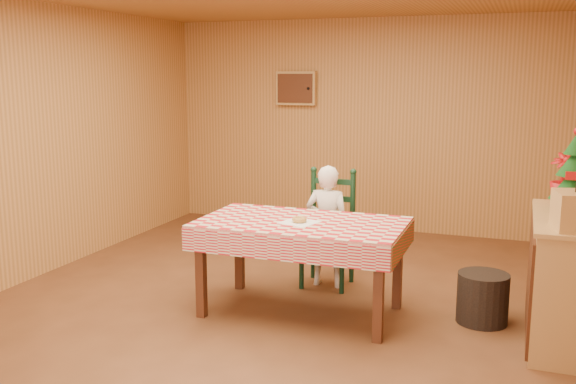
# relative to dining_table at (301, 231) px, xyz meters

# --- Properties ---
(ground) EXTENTS (6.00, 6.00, 0.00)m
(ground) POSITION_rel_dining_table_xyz_m (-0.21, 0.05, -0.69)
(ground) COLOR brown
(ground) RESTS_ON ground
(cabin_walls) EXTENTS (5.10, 6.05, 2.65)m
(cabin_walls) POSITION_rel_dining_table_xyz_m (-0.21, 0.59, 1.14)
(cabin_walls) COLOR #B98143
(cabin_walls) RESTS_ON ground
(dining_table) EXTENTS (1.66, 0.96, 0.77)m
(dining_table) POSITION_rel_dining_table_xyz_m (0.00, 0.00, 0.00)
(dining_table) COLOR #4F2715
(dining_table) RESTS_ON ground
(ladder_chair) EXTENTS (0.44, 0.40, 1.08)m
(ladder_chair) POSITION_rel_dining_table_xyz_m (0.00, 0.79, -0.18)
(ladder_chair) COLOR black
(ladder_chair) RESTS_ON ground
(seated_child) EXTENTS (0.41, 0.27, 1.12)m
(seated_child) POSITION_rel_dining_table_xyz_m (0.00, 0.73, -0.13)
(seated_child) COLOR white
(seated_child) RESTS_ON ground
(napkin) EXTENTS (0.32, 0.32, 0.00)m
(napkin) POSITION_rel_dining_table_xyz_m (0.00, -0.05, 0.08)
(napkin) COLOR white
(napkin) RESTS_ON dining_table
(donut) EXTENTS (0.15, 0.15, 0.04)m
(donut) POSITION_rel_dining_table_xyz_m (0.00, -0.05, 0.11)
(donut) COLOR #BE8E44
(donut) RESTS_ON napkin
(shelf_unit) EXTENTS (0.54, 1.24, 0.93)m
(shelf_unit) POSITION_rel_dining_table_xyz_m (1.99, 0.15, -0.22)
(shelf_unit) COLOR tan
(shelf_unit) RESTS_ON ground
(christmas_tree) EXTENTS (0.34, 0.34, 0.62)m
(christmas_tree) POSITION_rel_dining_table_xyz_m (2.00, 0.40, 0.52)
(christmas_tree) COLOR #4F2715
(christmas_tree) RESTS_ON shelf_unit
(flower_arrangement) EXTENTS (0.28, 0.28, 0.40)m
(flower_arrangement) POSITION_rel_dining_table_xyz_m (1.95, 0.70, 0.44)
(flower_arrangement) COLOR #A60F12
(flower_arrangement) RESTS_ON shelf_unit
(storage_bin) EXTENTS (0.51, 0.51, 0.40)m
(storage_bin) POSITION_rel_dining_table_xyz_m (1.41, 0.29, -0.49)
(storage_bin) COLOR black
(storage_bin) RESTS_ON ground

